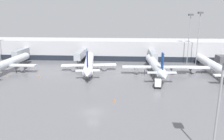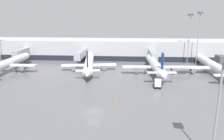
# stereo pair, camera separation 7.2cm
# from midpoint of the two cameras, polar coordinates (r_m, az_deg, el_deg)

# --- Properties ---
(ground_plane) EXTENTS (320.00, 320.00, 0.00)m
(ground_plane) POSITION_cam_midpoint_polar(r_m,az_deg,el_deg) (49.21, -5.07, -10.95)
(ground_plane) COLOR slate
(terminal_building) EXTENTS (160.00, 31.37, 9.00)m
(terminal_building) POSITION_cam_midpoint_polar(r_m,az_deg,el_deg) (107.21, 0.03, 5.52)
(terminal_building) COLOR #B2B2B7
(terminal_building) RESTS_ON ground_plane
(parked_jet_0) EXTENTS (21.05, 36.83, 9.39)m
(parked_jet_0) POSITION_cam_midpoint_polar(r_m,az_deg,el_deg) (83.98, -6.07, 1.71)
(parked_jet_0) COLOR white
(parked_jet_0) RESTS_ON ground_plane
(parked_jet_1) EXTENTS (26.74, 39.67, 8.72)m
(parked_jet_1) POSITION_cam_midpoint_polar(r_m,az_deg,el_deg) (87.48, 25.03, 0.89)
(parked_jet_1) COLOR silver
(parked_jet_1) RESTS_ON ground_plane
(parked_jet_3) EXTENTS (23.61, 34.19, 9.72)m
(parked_jet_3) POSITION_cam_midpoint_polar(r_m,az_deg,el_deg) (79.37, 11.21, 1.18)
(parked_jet_3) COLOR silver
(parked_jet_3) RESTS_ON ground_plane
(parked_jet_5) EXTENTS (21.64, 36.25, 9.86)m
(parked_jet_5) POSITION_cam_midpoint_polar(r_m,az_deg,el_deg) (89.64, -25.68, 1.54)
(parked_jet_5) COLOR silver
(parked_jet_5) RESTS_ON ground_plane
(service_truck_2) EXTENTS (2.31, 4.12, 2.81)m
(service_truck_2) POSITION_cam_midpoint_polar(r_m,az_deg,el_deg) (65.57, 11.84, -3.24)
(service_truck_2) COLOR #2D333D
(service_truck_2) RESTS_ON ground_plane
(traffic_cone_0) EXTENTS (0.39, 0.39, 0.57)m
(traffic_cone_0) POSITION_cam_midpoint_polar(r_m,az_deg,el_deg) (84.51, -25.76, -1.27)
(traffic_cone_0) COLOR orange
(traffic_cone_0) RESTS_ON ground_plane
(traffic_cone_3) EXTENTS (0.43, 0.43, 0.76)m
(traffic_cone_3) POSITION_cam_midpoint_polar(r_m,az_deg,el_deg) (78.68, -18.46, -1.57)
(traffic_cone_3) COLOR orange
(traffic_cone_3) RESTS_ON ground_plane
(traffic_cone_4) EXTENTS (0.42, 0.42, 0.75)m
(traffic_cone_4) POSITION_cam_midpoint_polar(r_m,az_deg,el_deg) (54.25, 0.63, -7.97)
(traffic_cone_4) COLOR orange
(traffic_cone_4) RESTS_ON ground_plane
(apron_light_mast_0) EXTENTS (1.80, 1.80, 21.18)m
(apron_light_mast_0) POSITION_cam_midpoint_polar(r_m,az_deg,el_deg) (98.06, 19.68, 10.86)
(apron_light_mast_0) COLOR gray
(apron_light_mast_0) RESTS_ON ground_plane
(apron_light_mast_1) EXTENTS (1.80, 1.80, 21.96)m
(apron_light_mast_1) POSITION_cam_midpoint_polar(r_m,az_deg,el_deg) (98.18, 21.85, 10.98)
(apron_light_mast_1) COLOR gray
(apron_light_mast_1) RESTS_ON ground_plane
(apron_light_mast_3) EXTENTS (1.80, 1.80, 15.82)m
(apron_light_mast_3) POSITION_cam_midpoint_polar(r_m,az_deg,el_deg) (32.23, 26.72, -2.11)
(apron_light_mast_3) COLOR gray
(apron_light_mast_3) RESTS_ON ground_plane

